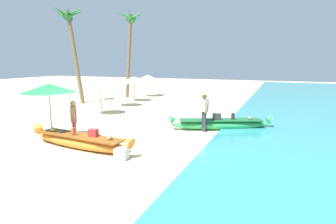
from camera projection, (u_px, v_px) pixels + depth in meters
The scene contains 13 objects.
ground_plane at pixel (99, 145), 10.44m from camera, with size 80.00×80.00×0.00m, color beige.
boat_orange_foreground at pixel (80, 141), 10.03m from camera, with size 4.65×1.15×0.75m.
boat_green_midground at pixel (220, 124), 12.80m from camera, with size 4.52×2.47×0.75m.
person_vendor_hatted at pixel (204, 108), 12.28m from camera, with size 0.54×0.50×1.79m.
person_tourist_customer at pixel (74, 119), 10.69m from camera, with size 0.50×0.55×1.62m.
patio_umbrella_large at pixel (49, 89), 10.57m from camera, with size 1.99×1.99×2.25m.
parasol_row_0 at pixel (100, 85), 16.34m from camera, with size 1.60×1.60×1.91m.
parasol_row_1 at pixel (122, 81), 19.33m from camera, with size 1.60×1.60×1.91m.
parasol_row_2 at pixel (134, 79), 21.90m from camera, with size 1.60×1.60×1.91m.
parasol_row_3 at pixel (148, 77), 24.81m from camera, with size 1.60×1.60×1.91m.
palm_tree_tall_inland at pixel (70, 26), 20.20m from camera, with size 2.44×2.56×6.97m.
palm_tree_leaning_seaward at pixel (130, 30), 23.11m from camera, with size 2.52×2.44×7.21m.
cooler_box at pixel (121, 154), 8.88m from camera, with size 0.41×0.33×0.35m, color silver.
Camera 1 is at (6.18, -8.34, 3.07)m, focal length 29.85 mm.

